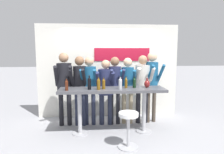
# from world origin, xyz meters

# --- Properties ---
(ground_plane) EXTENTS (40.00, 40.00, 0.00)m
(ground_plane) POSITION_xyz_m (0.00, 0.00, 0.00)
(ground_plane) COLOR #9E9EA3
(back_wall) EXTENTS (3.99, 0.12, 2.62)m
(back_wall) POSITION_xyz_m (0.00, 1.28, 1.31)
(back_wall) COLOR silver
(back_wall) RESTS_ON ground_plane
(tasting_table) EXTENTS (2.39, 0.59, 1.04)m
(tasting_table) POSITION_xyz_m (0.00, 0.00, 0.88)
(tasting_table) COLOR #4C4C51
(tasting_table) RESTS_ON ground_plane
(bar_stool) EXTENTS (0.40, 0.40, 0.71)m
(bar_stool) POSITION_xyz_m (0.25, -0.75, 0.47)
(bar_stool) COLOR #B2B2B7
(bar_stool) RESTS_ON ground_plane
(person_far_left) EXTENTS (0.46, 0.58, 1.84)m
(person_far_left) POSITION_xyz_m (-1.14, 0.55, 1.15)
(person_far_left) COLOR black
(person_far_left) RESTS_ON ground_plane
(person_left) EXTENTS (0.44, 0.57, 1.75)m
(person_left) POSITION_xyz_m (-0.76, 0.52, 1.10)
(person_left) COLOR #23283D
(person_left) RESTS_ON ground_plane
(person_center_left) EXTENTS (0.43, 0.55, 1.73)m
(person_center_left) POSITION_xyz_m (-0.53, 0.55, 1.09)
(person_center_left) COLOR #23283D
(person_center_left) RESTS_ON ground_plane
(person_center) EXTENTS (0.50, 0.58, 1.66)m
(person_center) POSITION_xyz_m (-0.12, 0.53, 1.02)
(person_center) COLOR #23283D
(person_center) RESTS_ON ground_plane
(person_center_right) EXTENTS (0.41, 0.54, 1.73)m
(person_center_right) POSITION_xyz_m (0.11, 0.53, 1.09)
(person_center_right) COLOR black
(person_center_right) RESTS_ON ground_plane
(person_right) EXTENTS (0.42, 0.54, 1.71)m
(person_right) POSITION_xyz_m (0.44, 0.56, 1.07)
(person_right) COLOR gray
(person_right) RESTS_ON ground_plane
(person_far_right) EXTENTS (0.46, 0.57, 1.77)m
(person_far_right) POSITION_xyz_m (0.83, 0.58, 1.09)
(person_far_right) COLOR black
(person_far_right) RESTS_ON ground_plane
(person_rightmost) EXTENTS (0.44, 0.59, 1.85)m
(person_rightmost) POSITION_xyz_m (1.09, 0.61, 1.18)
(person_rightmost) COLOR #473D33
(person_rightmost) RESTS_ON ground_plane
(wine_bottle_0) EXTENTS (0.08, 0.08, 0.28)m
(wine_bottle_0) POSITION_xyz_m (-0.31, -0.11, 1.17)
(wine_bottle_0) COLOR brown
(wine_bottle_0) RESTS_ON tasting_table
(wine_bottle_1) EXTENTS (0.06, 0.06, 0.27)m
(wine_bottle_1) POSITION_xyz_m (0.32, 0.05, 1.16)
(wine_bottle_1) COLOR brown
(wine_bottle_1) RESTS_ON tasting_table
(wine_bottle_2) EXTENTS (0.07, 0.07, 0.27)m
(wine_bottle_2) POSITION_xyz_m (-0.99, -0.14, 1.16)
(wine_bottle_2) COLOR #4C1E0F
(wine_bottle_2) RESTS_ON tasting_table
(wine_bottle_3) EXTENTS (0.08, 0.08, 0.29)m
(wine_bottle_3) POSITION_xyz_m (0.17, -0.10, 1.17)
(wine_bottle_3) COLOR #B7BCC1
(wine_bottle_3) RESTS_ON tasting_table
(wine_bottle_4) EXTENTS (0.07, 0.07, 0.26)m
(wine_bottle_4) POSITION_xyz_m (-0.20, -0.04, 1.16)
(wine_bottle_4) COLOR brown
(wine_bottle_4) RESTS_ON tasting_table
(wine_bottle_5) EXTENTS (0.07, 0.07, 0.26)m
(wine_bottle_5) POSITION_xyz_m (0.51, 0.05, 1.16)
(wine_bottle_5) COLOR black
(wine_bottle_5) RESTS_ON tasting_table
(wine_bottle_6) EXTENTS (0.08, 0.08, 0.31)m
(wine_bottle_6) POSITION_xyz_m (-0.51, -0.07, 1.18)
(wine_bottle_6) COLOR black
(wine_bottle_6) RESTS_ON tasting_table
(decorative_vase) EXTENTS (0.13, 0.13, 0.22)m
(decorative_vase) POSITION_xyz_m (0.81, 0.05, 1.13)
(decorative_vase) COLOR maroon
(decorative_vase) RESTS_ON tasting_table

